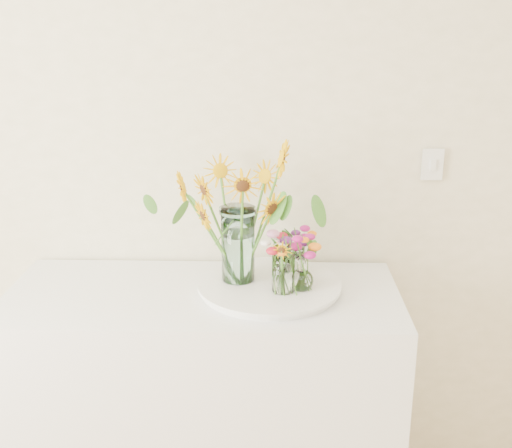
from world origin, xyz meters
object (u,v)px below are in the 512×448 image
Objects in this scene: mason_jar at (238,244)px; small_vase_c at (295,260)px; small_vase_b at (301,273)px; tray at (269,288)px; small_vase_a at (283,274)px; counter at (206,401)px.

mason_jar is 2.37× the size of small_vase_c.
mason_jar is 2.19× the size of small_vase_b.
small_vase_c is (0.21, 0.06, -0.08)m from mason_jar.
tray is 0.12m from small_vase_a.
mason_jar is 2.05× the size of small_vase_a.
tray is 1.76× the size of mason_jar.
tray is 0.15m from small_vase_c.
mason_jar is (0.13, 0.05, 0.61)m from counter.
mason_jar reaches higher than small_vase_b.
small_vase_a reaches higher than tray.
small_vase_b reaches higher than counter.
small_vase_b is (0.11, -0.05, 0.08)m from tray.
counter is at bearing -175.64° from tray.
tray is 3.60× the size of small_vase_a.
tray is at bearing 4.36° from counter.
small_vase_c is (0.33, 0.11, 0.53)m from counter.
small_vase_c is at bearing 16.30° from mason_jar.
mason_jar is at bearing 21.50° from counter.
small_vase_c reaches higher than counter.
small_vase_b reaches higher than tray.
small_vase_a reaches higher than counter.
counter is 5.05× the size of mason_jar.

